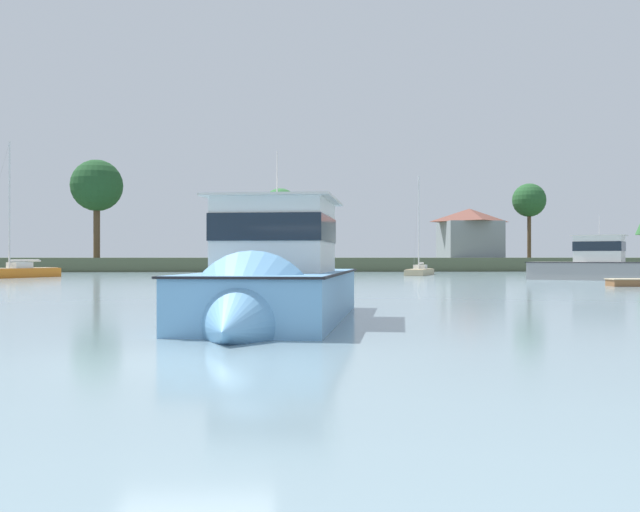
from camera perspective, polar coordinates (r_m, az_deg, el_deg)
The scene contains 13 objects.
ground_plane at distance 11.12m, azimuth -10.21°, elevation -8.41°, with size 465.36×465.36×0.00m, color gray.
far_shore_bank at distance 99.23m, azimuth -4.73°, elevation -0.58°, with size 209.41×44.69×1.54m, color #4C563D.
dinghy_wood at distance 42.69m, azimuth 24.18°, elevation -2.05°, with size 3.06×1.65×0.58m.
cruiser_skyblue at distance 17.19m, azimuth -3.95°, elevation -3.05°, with size 5.07×10.79×5.50m.
dinghy_yellow at distance 55.32m, azimuth -1.37°, elevation -1.61°, with size 3.88×4.02×0.61m.
sailboat_orange at distance 60.19m, azimuth -23.39°, elevation -1.39°, with size 5.42×7.27×11.13m.
cruiser_grey at distance 53.20m, azimuth 22.29°, elevation -1.03°, with size 9.91×8.02×5.52m.
sailboat_sand at distance 63.95m, azimuth 8.08°, elevation -1.36°, with size 3.84×6.31×9.25m.
mooring_buoy_yellow at distance 63.01m, azimuth -9.51°, elevation -1.50°, with size 0.34×0.34×0.39m.
shore_tree_inland_c at distance 97.23m, azimuth -3.24°, elevation 3.98°, with size 5.05×5.05×9.55m.
shore_tree_inland_a at distance 86.81m, azimuth -17.62°, elevation 5.41°, with size 6.02×6.02×11.49m.
shore_tree_right_mid at distance 100.10m, azimuth 16.57°, elevation 4.31°, with size 4.54×4.54×10.10m.
cottage_eastern at distance 99.46m, azimuth 12.00°, elevation 1.89°, with size 8.01×8.89×6.78m.
Camera 1 is at (1.18, -10.94, 1.61)m, focal length 39.54 mm.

